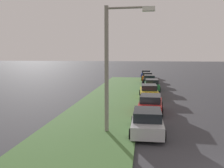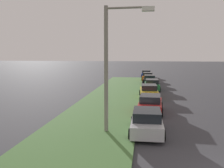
% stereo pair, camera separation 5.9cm
% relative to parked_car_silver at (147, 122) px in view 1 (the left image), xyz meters
% --- Properties ---
extents(grass_median, '(60.00, 6.00, 0.12)m').
position_rel_parked_car_silver_xyz_m(grass_median, '(4.19, 3.64, -0.66)').
color(grass_median, '#477238').
rests_on(grass_median, ground).
extents(parked_car_silver, '(4.30, 2.02, 1.47)m').
position_rel_parked_car_silver_xyz_m(parked_car_silver, '(0.00, 0.00, 0.00)').
color(parked_car_silver, '#B2B5BA').
rests_on(parked_car_silver, ground).
extents(parked_car_red, '(4.39, 2.20, 1.47)m').
position_rel_parked_car_silver_xyz_m(parked_car_red, '(5.34, -0.30, 0.00)').
color(parked_car_red, red).
rests_on(parked_car_red, ground).
extents(parked_car_yellow, '(4.36, 2.14, 1.47)m').
position_rel_parked_car_silver_xyz_m(parked_car_yellow, '(12.13, -0.28, 0.00)').
color(parked_car_yellow, gold).
rests_on(parked_car_yellow, ground).
extents(parked_car_green, '(4.34, 2.09, 1.47)m').
position_rel_parked_car_silver_xyz_m(parked_car_green, '(17.90, -0.75, 0.00)').
color(parked_car_green, '#1E6B38').
rests_on(parked_car_green, ground).
extents(parked_car_black, '(4.31, 2.03, 1.47)m').
position_rel_parked_car_silver_xyz_m(parked_car_black, '(24.31, -0.52, 0.00)').
color(parked_car_black, black).
rests_on(parked_car_black, ground).
extents(parked_car_orange, '(4.40, 2.21, 1.47)m').
position_rel_parked_car_silver_xyz_m(parked_car_orange, '(29.66, -0.31, 0.00)').
color(parked_car_orange, orange).
rests_on(parked_car_orange, ground).
extents(parked_car_blue, '(4.38, 2.17, 1.47)m').
position_rel_parked_car_silver_xyz_m(parked_car_blue, '(35.86, -0.09, 0.00)').
color(parked_car_blue, '#23389E').
rests_on(parked_car_blue, ground).
extents(streetlight, '(0.39, 2.87, 7.50)m').
position_rel_parked_car_silver_xyz_m(streetlight, '(-0.27, 2.08, 3.67)').
color(streetlight, gray).
rests_on(streetlight, ground).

